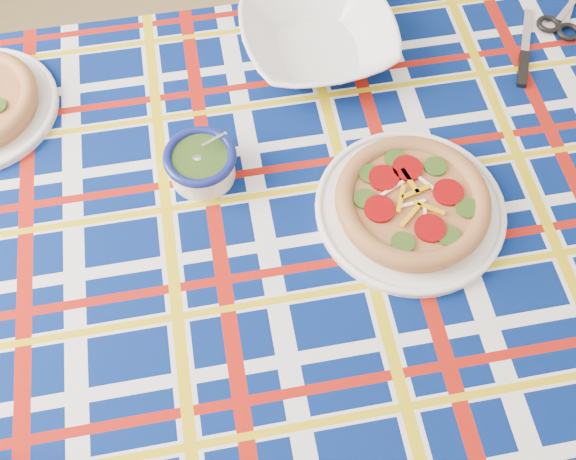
% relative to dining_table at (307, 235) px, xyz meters
% --- Properties ---
extents(floor, '(4.00, 4.00, 0.00)m').
position_rel_dining_table_xyz_m(floor, '(0.24, 0.13, -0.69)').
color(floor, olive).
rests_on(floor, ground).
extents(dining_table, '(1.89, 1.54, 0.77)m').
position_rel_dining_table_xyz_m(dining_table, '(0.00, 0.00, 0.00)').
color(dining_table, brown).
rests_on(dining_table, floor).
extents(tablecloth, '(1.93, 1.58, 0.11)m').
position_rel_dining_table_xyz_m(tablecloth, '(0.00, 0.00, 0.03)').
color(tablecloth, '#041756').
rests_on(tablecloth, dining_table).
extents(main_focaccia_plate, '(0.41, 0.41, 0.06)m').
position_rel_dining_table_xyz_m(main_focaccia_plate, '(0.17, 0.04, 0.11)').
color(main_focaccia_plate, '#AD6A3D').
rests_on(main_focaccia_plate, tablecloth).
extents(pesto_bowl, '(0.17, 0.17, 0.07)m').
position_rel_dining_table_xyz_m(pesto_bowl, '(-0.19, 0.04, 0.12)').
color(pesto_bowl, '#1C360E').
rests_on(pesto_bowl, tablecloth).
extents(serving_bowl, '(0.39, 0.39, 0.07)m').
position_rel_dining_table_xyz_m(serving_bowl, '(-0.05, 0.37, 0.12)').
color(serving_bowl, white).
rests_on(serving_bowl, tablecloth).
extents(table_knife, '(0.03, 0.23, 0.01)m').
position_rel_dining_table_xyz_m(table_knife, '(0.36, 0.49, 0.08)').
color(table_knife, silver).
rests_on(table_knife, tablecloth).
extents(kitchen_scissors, '(0.16, 0.22, 0.02)m').
position_rel_dining_table_xyz_m(kitchen_scissors, '(0.45, 0.59, 0.09)').
color(kitchen_scissors, silver).
rests_on(kitchen_scissors, tablecloth).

